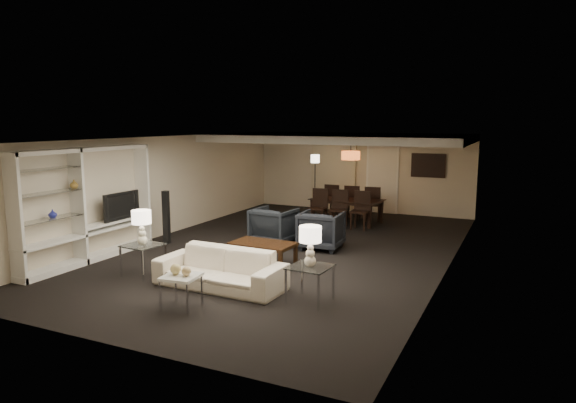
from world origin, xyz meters
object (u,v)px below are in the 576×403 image
(chair_fl, at_px, (334,201))
(dining_table, at_px, (346,211))
(marble_table, at_px, (182,292))
(floor_lamp, at_px, (315,185))
(side_table_left, at_px, (143,260))
(side_table_right, at_px, (310,284))
(vase_amber, at_px, (74,184))
(chair_nm, at_px, (339,209))
(armchair_left, at_px, (274,226))
(table_lamp_left, at_px, (142,228))
(chair_nr, at_px, (360,211))
(television, at_px, (118,205))
(pendant_light, at_px, (351,155))
(chair_nl, at_px, (318,207))
(sofa, at_px, (220,269))
(chair_fr, at_px, (373,204))
(coffee_table, at_px, (263,253))
(armchair_right, at_px, (321,230))
(vase_blue, at_px, (53,214))
(floor_speaker, at_px, (166,217))
(table_lamp_right, at_px, (310,246))

(chair_fl, bearing_deg, dining_table, 134.55)
(marble_table, height_order, floor_lamp, floor_lamp)
(side_table_left, xyz_separation_m, side_table_right, (3.40, 0.00, 0.00))
(vase_amber, distance_m, chair_nm, 6.79)
(armchair_left, bearing_deg, side_table_right, 128.80)
(table_lamp_left, height_order, chair_nr, table_lamp_left)
(floor_lamp, bearing_deg, television, -109.92)
(side_table_right, relative_size, floor_lamp, 0.34)
(pendant_light, bearing_deg, chair_nl, -132.83)
(sofa, xyz_separation_m, chair_nm, (0.17, 5.68, 0.17))
(armchair_left, distance_m, television, 3.54)
(armchair_left, relative_size, chair_fr, 0.93)
(coffee_table, bearing_deg, chair_nm, 87.60)
(side_table_left, height_order, side_table_right, same)
(chair_fr, bearing_deg, side_table_left, 62.52)
(vase_amber, xyz_separation_m, chair_fl, (2.93, 6.98, -1.14))
(chair_nm, bearing_deg, pendant_light, 76.37)
(sofa, distance_m, floor_lamp, 7.30)
(armchair_right, relative_size, table_lamp_left, 1.44)
(side_table_right, bearing_deg, vase_blue, -173.74)
(armchair_right, xyz_separation_m, chair_fl, (-1.03, 3.68, 0.08))
(side_table_right, relative_size, chair_fl, 0.62)
(marble_table, bearing_deg, table_lamp_left, 147.09)
(floor_speaker, bearing_deg, chair_fr, 41.57)
(armchair_right, distance_m, floor_lamp, 4.29)
(armchair_left, height_order, floor_lamp, floor_lamp)
(television, height_order, chair_nm, television)
(side_table_right, bearing_deg, table_lamp_left, 180.00)
(marble_table, xyz_separation_m, chair_nr, (0.77, 6.78, 0.24))
(coffee_table, xyz_separation_m, chair_nr, (0.77, 4.08, 0.28))
(pendant_light, bearing_deg, floor_speaker, -127.28)
(chair_nm, bearing_deg, coffee_table, -99.96)
(table_lamp_right, relative_size, chair_nm, 0.64)
(floor_lamp, bearing_deg, chair_fl, -16.21)
(chair_fr, xyz_separation_m, floor_lamp, (-1.91, 0.21, 0.42))
(armchair_right, height_order, side_table_right, armchair_right)
(sofa, height_order, chair_nm, chair_nm)
(sofa, xyz_separation_m, chair_fl, (-0.43, 6.98, 0.17))
(vase_blue, xyz_separation_m, chair_nm, (3.53, 6.24, -0.63))
(armchair_left, xyz_separation_m, table_lamp_right, (2.30, -3.30, 0.49))
(vase_blue, height_order, vase_amber, vase_amber)
(floor_speaker, xyz_separation_m, chair_fl, (2.49, 4.73, -0.12))
(chair_nr, distance_m, chair_fr, 1.30)
(table_lamp_left, distance_m, dining_table, 6.63)
(armchair_left, relative_size, marble_table, 1.79)
(armchair_right, bearing_deg, pendant_light, -87.60)
(coffee_table, distance_m, vase_blue, 4.10)
(armchair_left, xyz_separation_m, television, (-2.73, -2.17, 0.62))
(chair_nr, xyz_separation_m, chair_fl, (-1.20, 1.30, 0.00))
(television, bearing_deg, chair_fr, -35.03)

